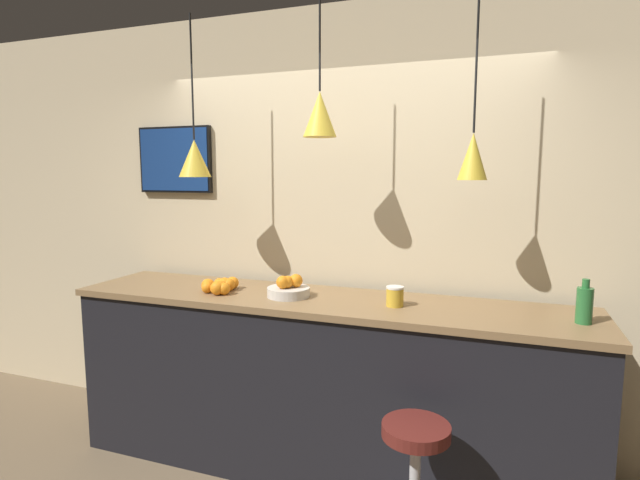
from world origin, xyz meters
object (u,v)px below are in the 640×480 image
(bar_stool, at_px, (415,477))
(mounted_tv, at_px, (175,160))
(spread_jar, at_px, (395,296))
(juice_bottle, at_px, (584,305))
(fruit_bowl, at_px, (289,289))

(bar_stool, bearing_deg, mounted_tv, 153.64)
(spread_jar, bearing_deg, mounted_tv, 166.45)
(juice_bottle, height_order, spread_jar, juice_bottle)
(mounted_tv, bearing_deg, fruit_bowl, -21.14)
(bar_stool, xyz_separation_m, spread_jar, (-0.22, 0.55, 0.70))
(bar_stool, relative_size, juice_bottle, 3.10)
(fruit_bowl, distance_m, spread_jar, 0.65)
(bar_stool, xyz_separation_m, fruit_bowl, (-0.87, 0.55, 0.70))
(mounted_tv, bearing_deg, juice_bottle, -8.86)
(bar_stool, xyz_separation_m, juice_bottle, (0.73, 0.55, 0.74))
(fruit_bowl, xyz_separation_m, mounted_tv, (-1.09, 0.42, 0.79))
(bar_stool, distance_m, mounted_tv, 2.64)
(juice_bottle, xyz_separation_m, spread_jar, (-0.95, 0.00, -0.04))
(juice_bottle, bearing_deg, bar_stool, -142.88)
(juice_bottle, height_order, mounted_tv, mounted_tv)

